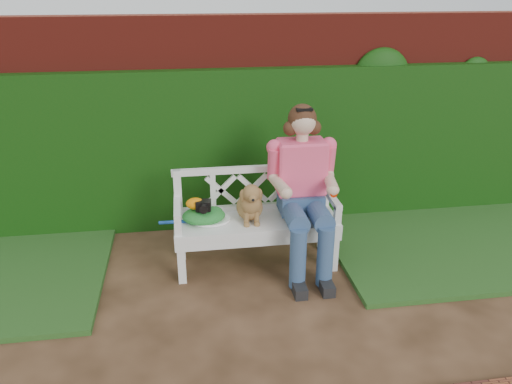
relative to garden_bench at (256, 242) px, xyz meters
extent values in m
plane|color=#301E11|center=(-0.31, -0.75, -0.24)|extent=(60.00, 60.00, 0.00)
cube|color=maroon|center=(-0.31, 1.15, 0.86)|extent=(10.00, 0.30, 2.20)
cube|color=#173D0C|center=(-0.31, 0.93, 0.61)|extent=(10.00, 0.18, 1.70)
cube|color=#163C12|center=(2.09, 0.15, -0.21)|extent=(2.60, 2.00, 0.05)
cube|color=black|center=(-0.48, -0.02, 0.42)|extent=(0.14, 0.12, 0.09)
ellipsoid|color=orange|center=(-0.55, 0.01, 0.43)|extent=(0.20, 0.18, 0.11)
camera|label=1|loc=(-0.61, -4.09, 2.27)|focal=35.00mm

